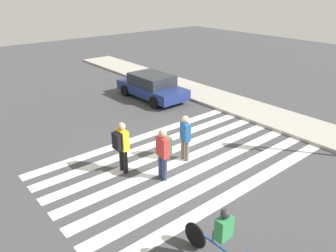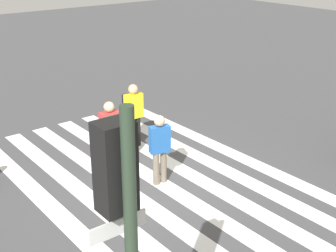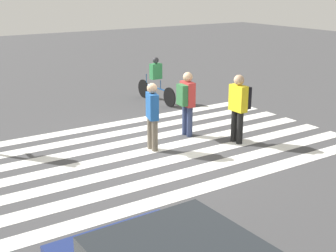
# 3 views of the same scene
# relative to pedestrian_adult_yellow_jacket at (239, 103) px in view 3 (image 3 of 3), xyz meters

# --- Properties ---
(ground_plane) EXTENTS (60.00, 60.00, 0.00)m
(ground_plane) POSITION_rel_pedestrian_adult_yellow_jacket_xyz_m (0.75, 2.07, -1.09)
(ground_plane) COLOR #444447
(crosswalk_stripes) EXTENTS (5.66, 10.00, 0.01)m
(crosswalk_stripes) POSITION_rel_pedestrian_adult_yellow_jacket_xyz_m (0.75, 2.07, -1.08)
(crosswalk_stripes) COLOR white
(crosswalk_stripes) RESTS_ON ground_plane
(pedestrian_adult_yellow_jacket) EXTENTS (0.52, 0.43, 1.86)m
(pedestrian_adult_yellow_jacket) POSITION_rel_pedestrian_adult_yellow_jacket_xyz_m (0.00, 0.00, 0.00)
(pedestrian_adult_yellow_jacket) COLOR black
(pedestrian_adult_yellow_jacket) RESTS_ON ground_plane
(pedestrian_child_with_backpack) EXTENTS (0.53, 0.35, 1.76)m
(pedestrian_child_with_backpack) POSITION_rel_pedestrian_adult_yellow_jacket_xyz_m (0.76, 2.24, -0.10)
(pedestrian_child_with_backpack) COLOR #6B6051
(pedestrian_child_with_backpack) RESTS_ON ground_plane
(pedestrian_adult_tall_backpack) EXTENTS (0.53, 0.45, 1.81)m
(pedestrian_adult_tall_backpack) POSITION_rel_pedestrian_adult_yellow_jacket_xyz_m (1.24, 0.83, -0.03)
(pedestrian_adult_tall_backpack) COLOR navy
(pedestrian_adult_tall_backpack) RESTS_ON ground_plane
(cyclist_far_lane) EXTENTS (2.38, 0.41, 1.63)m
(cyclist_far_lane) POSITION_rel_pedestrian_adult_yellow_jacket_xyz_m (5.04, -0.54, -0.22)
(cyclist_far_lane) COLOR black
(cyclist_far_lane) RESTS_ON ground_plane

